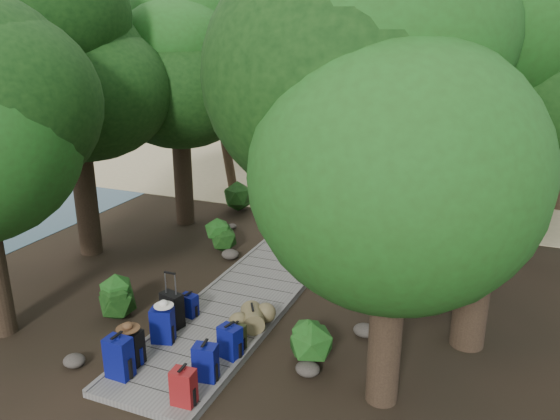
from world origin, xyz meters
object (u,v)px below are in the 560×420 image
at_px(backpack_left_c, 163,323).
at_px(lone_suitcase_on_sand, 362,184).
at_px(backpack_right_b, 205,361).
at_px(backpack_right_c, 230,340).
at_px(backpack_left_a, 119,355).
at_px(backpack_left_b, 132,345).
at_px(duffel_right_khaki, 252,318).
at_px(sun_lounger, 458,181).
at_px(backpack_left_d, 189,304).
at_px(backpack_right_d, 236,336).
at_px(suitcase_on_boardwalk, 172,310).
at_px(backpack_right_a, 183,385).
at_px(kayak, 307,168).

distance_m(backpack_left_c, lone_suitcase_on_sand, 11.26).
height_order(backpack_right_b, backpack_right_c, backpack_right_b).
height_order(backpack_left_a, backpack_left_b, backpack_left_a).
bearing_deg(duffel_right_khaki, sun_lounger, 46.68).
bearing_deg(backpack_left_c, backpack_left_a, -107.80).
height_order(backpack_left_b, backpack_right_c, backpack_left_b).
bearing_deg(backpack_left_c, duffel_right_khaki, 23.91).
relative_size(backpack_left_b, duffel_right_khaki, 1.10).
bearing_deg(backpack_right_b, backpack_left_b, 174.09).
xyz_separation_m(backpack_right_c, duffel_right_khaki, (-0.06, 1.05, -0.12)).
bearing_deg(backpack_left_d, backpack_left_a, -82.07).
bearing_deg(backpack_left_a, backpack_right_d, 47.82).
height_order(backpack_left_a, suitcase_on_boardwalk, backpack_left_a).
bearing_deg(backpack_right_d, duffel_right_khaki, 93.08).
bearing_deg(backpack_left_c, backpack_right_a, -61.86).
distance_m(backpack_left_d, backpack_right_c, 1.76).
bearing_deg(lone_suitcase_on_sand, backpack_left_b, -76.32).
relative_size(backpack_left_b, kayak, 0.20).
distance_m(backpack_left_c, backpack_right_b, 1.49).
bearing_deg(lone_suitcase_on_sand, kayak, 162.58).
bearing_deg(backpack_left_d, suitcase_on_boardwalk, -93.10).
height_order(backpack_left_a, backpack_right_a, backpack_left_a).
height_order(backpack_right_d, suitcase_on_boardwalk, suitcase_on_boardwalk).
bearing_deg(backpack_right_a, backpack_left_a, 168.60).
relative_size(backpack_left_b, sun_lounger, 0.37).
xyz_separation_m(backpack_left_c, duffel_right_khaki, (1.33, 1.08, -0.16)).
relative_size(backpack_right_d, sun_lounger, 0.27).
bearing_deg(sun_lounger, backpack_right_a, -92.67).
distance_m(backpack_left_a, backpack_right_a, 1.38).
xyz_separation_m(backpack_right_c, kayak, (-3.33, 13.26, -0.26)).
bearing_deg(sun_lounger, backpack_left_a, -98.00).
relative_size(backpack_left_c, duffel_right_khaki, 1.18).
bearing_deg(backpack_right_c, backpack_left_b, -137.63).
relative_size(backpack_left_a, backpack_left_d, 1.58).
xyz_separation_m(backpack_right_c, backpack_right_d, (-0.03, 0.26, -0.07)).
relative_size(backpack_left_d, suitcase_on_boardwalk, 0.73).
bearing_deg(backpack_right_a, backpack_right_d, 85.08).
distance_m(backpack_left_c, duffel_right_khaki, 1.72).
relative_size(backpack_right_d, suitcase_on_boardwalk, 0.75).
xyz_separation_m(backpack_left_b, sun_lounger, (4.18, 13.84, -0.14)).
relative_size(backpack_right_a, lone_suitcase_on_sand, 0.92).
bearing_deg(duffel_right_khaki, backpack_right_c, -117.11).
height_order(backpack_right_b, duffel_right_khaki, backpack_right_b).
bearing_deg(backpack_left_b, sun_lounger, 75.01).
bearing_deg(backpack_right_d, kayak, 104.80).
bearing_deg(backpack_right_d, lone_suitcase_on_sand, 92.92).
bearing_deg(kayak, lone_suitcase_on_sand, -38.93).
xyz_separation_m(backpack_right_b, lone_suitcase_on_sand, (-0.41, 11.93, -0.09)).
bearing_deg(backpack_left_b, backpack_right_b, 5.14).
relative_size(backpack_left_c, backpack_left_d, 1.48).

